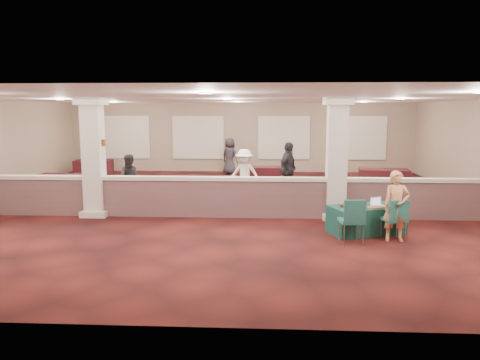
# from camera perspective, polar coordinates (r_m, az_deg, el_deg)

# --- Properties ---
(ground) EXTENTS (16.00, 16.00, 0.00)m
(ground) POSITION_cam_1_polar(r_m,az_deg,el_deg) (14.17, -1.54, -3.16)
(ground) COLOR #4E1713
(ground) RESTS_ON ground
(wall_back) EXTENTS (16.00, 0.04, 3.20)m
(wall_back) POSITION_cam_1_polar(r_m,az_deg,el_deg) (21.90, 0.09, 5.20)
(wall_back) COLOR gray
(wall_back) RESTS_ON ground
(wall_front) EXTENTS (16.00, 0.04, 3.20)m
(wall_front) POSITION_cam_1_polar(r_m,az_deg,el_deg) (6.07, -7.53, -3.60)
(wall_front) COLOR gray
(wall_front) RESTS_ON ground
(ceiling) EXTENTS (16.00, 16.00, 0.02)m
(ceiling) POSITION_cam_1_polar(r_m,az_deg,el_deg) (13.88, -1.59, 9.89)
(ceiling) COLOR silver
(ceiling) RESTS_ON wall_back
(partition_wall) EXTENTS (15.60, 0.28, 1.10)m
(partition_wall) POSITION_cam_1_polar(r_m,az_deg,el_deg) (12.60, -2.08, -2.01)
(partition_wall) COLOR brown
(partition_wall) RESTS_ON ground
(column_left) EXTENTS (0.72, 0.72, 3.20)m
(column_left) POSITION_cam_1_polar(r_m,az_deg,el_deg) (13.22, -17.42, 2.79)
(column_left) COLOR silver
(column_left) RESTS_ON ground
(column_right) EXTENTS (0.72, 0.72, 3.20)m
(column_right) POSITION_cam_1_polar(r_m,az_deg,el_deg) (12.54, 11.69, 2.71)
(column_right) COLOR silver
(column_right) RESTS_ON ground
(sconce_left) EXTENTS (0.12, 0.12, 0.18)m
(sconce_left) POSITION_cam_1_polar(r_m,az_deg,el_deg) (13.29, -18.62, 4.33)
(sconce_left) COLOR brown
(sconce_left) RESTS_ON column_left
(sconce_right) EXTENTS (0.12, 0.12, 0.18)m
(sconce_right) POSITION_cam_1_polar(r_m,az_deg,el_deg) (13.10, -16.34, 4.38)
(sconce_right) COLOR brown
(sconce_right) RESTS_ON column_left
(near_table) EXTENTS (1.87, 1.34, 0.65)m
(near_table) POSITION_cam_1_polar(r_m,az_deg,el_deg) (11.39, 15.12, -4.69)
(near_table) COLOR #0E3529
(near_table) RESTS_ON ground
(conf_chair_main) EXTENTS (0.56, 0.56, 0.93)m
(conf_chair_main) POSITION_cam_1_polar(r_m,az_deg,el_deg) (10.91, 18.49, -4.21)
(conf_chair_main) COLOR #1F5B58
(conf_chair_main) RESTS_ON ground
(conf_chair_side) EXTENTS (0.54, 0.55, 0.99)m
(conf_chair_side) POSITION_cam_1_polar(r_m,az_deg,el_deg) (10.34, 13.59, -4.47)
(conf_chair_side) COLOR #1F5B58
(conf_chair_side) RESTS_ON ground
(woman) EXTENTS (0.58, 0.40, 1.56)m
(woman) POSITION_cam_1_polar(r_m,az_deg,el_deg) (10.81, 18.50, -3.05)
(woman) COLOR tan
(woman) RESTS_ON ground
(far_table_front_left) EXTENTS (1.67, 0.90, 0.66)m
(far_table_front_left) POSITION_cam_1_polar(r_m,az_deg,el_deg) (17.41, -20.83, -0.42)
(far_table_front_left) COLOR black
(far_table_front_left) RESTS_ON ground
(far_table_front_center) EXTENTS (2.06, 1.52, 0.75)m
(far_table_front_center) POSITION_cam_1_polar(r_m,az_deg,el_deg) (14.38, 6.52, -1.52)
(far_table_front_center) COLOR black
(far_table_front_center) RESTS_ON ground
(far_table_front_right) EXTENTS (1.83, 1.10, 0.70)m
(far_table_front_right) POSITION_cam_1_polar(r_m,az_deg,el_deg) (14.77, 16.43, -1.65)
(far_table_front_right) COLOR black
(far_table_front_right) RESTS_ON ground
(far_table_back_left) EXTENTS (1.74, 1.06, 0.66)m
(far_table_back_left) POSITION_cam_1_polar(r_m,az_deg,el_deg) (21.86, -17.40, 1.47)
(far_table_back_left) COLOR black
(far_table_back_left) RESTS_ON ground
(far_table_back_center) EXTENTS (1.67, 0.84, 0.67)m
(far_table_back_center) POSITION_cam_1_polar(r_m,az_deg,el_deg) (18.33, 2.37, 0.58)
(far_table_back_center) COLOR black
(far_table_back_center) RESTS_ON ground
(far_table_back_right) EXTENTS (1.88, 1.11, 0.72)m
(far_table_back_right) POSITION_cam_1_polar(r_m,az_deg,el_deg) (17.99, 17.12, 0.13)
(far_table_back_right) COLOR black
(far_table_back_right) RESTS_ON ground
(attendee_a) EXTENTS (0.80, 0.56, 1.53)m
(attendee_a) POSITION_cam_1_polar(r_m,az_deg,el_deg) (14.77, -13.17, 0.10)
(attendee_a) COLOR black
(attendee_a) RESTS_ON ground
(attendee_b) EXTENTS (1.12, 0.70, 1.63)m
(attendee_b) POSITION_cam_1_polar(r_m,az_deg,el_deg) (15.11, 0.54, 0.70)
(attendee_b) COLOR silver
(attendee_b) RESTS_ON ground
(attendee_c) EXTENTS (0.95, 1.19, 1.83)m
(attendee_c) POSITION_cam_1_polar(r_m,az_deg,el_deg) (15.48, 5.87, 1.23)
(attendee_c) COLOR black
(attendee_c) RESTS_ON ground
(attendee_d) EXTENTS (0.91, 0.81, 1.64)m
(attendee_d) POSITION_cam_1_polar(r_m,az_deg,el_deg) (20.99, -1.25, 2.91)
(attendee_d) COLOR black
(attendee_d) RESTS_ON ground
(laptop_base) EXTENTS (0.34, 0.29, 0.02)m
(laptop_base) POSITION_cam_1_polar(r_m,az_deg,el_deg) (11.42, 16.44, -3.01)
(laptop_base) COLOR silver
(laptop_base) RESTS_ON near_table
(laptop_screen) EXTENTS (0.28, 0.11, 0.19)m
(laptop_screen) POSITION_cam_1_polar(r_m,az_deg,el_deg) (11.48, 16.19, -2.40)
(laptop_screen) COLOR silver
(laptop_screen) RESTS_ON near_table
(screen_glow) EXTENTS (0.25, 0.09, 0.17)m
(screen_glow) POSITION_cam_1_polar(r_m,az_deg,el_deg) (11.48, 16.20, -2.47)
(screen_glow) COLOR silver
(screen_glow) RESTS_ON near_table
(knitting) EXTENTS (0.42, 0.37, 0.03)m
(knitting) POSITION_cam_1_polar(r_m,az_deg,el_deg) (11.15, 15.97, -3.23)
(knitting) COLOR #AE521B
(knitting) RESTS_ON near_table
(yarn_cream) EXTENTS (0.10, 0.10, 0.10)m
(yarn_cream) POSITION_cam_1_polar(r_m,az_deg,el_deg) (10.99, 13.25, -3.11)
(yarn_cream) COLOR beige
(yarn_cream) RESTS_ON near_table
(yarn_red) EXTENTS (0.09, 0.09, 0.09)m
(yarn_red) POSITION_cam_1_polar(r_m,az_deg,el_deg) (11.04, 12.31, -3.04)
(yarn_red) COLOR #591E11
(yarn_red) RESTS_ON near_table
(yarn_grey) EXTENTS (0.09, 0.09, 0.09)m
(yarn_grey) POSITION_cam_1_polar(r_m,az_deg,el_deg) (11.20, 13.16, -2.90)
(yarn_grey) COLOR #47484C
(yarn_grey) RESTS_ON near_table
(scissors) EXTENTS (0.11, 0.06, 0.01)m
(scissors) POSITION_cam_1_polar(r_m,az_deg,el_deg) (11.42, 18.30, -3.10)
(scissors) COLOR red
(scissors) RESTS_ON near_table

